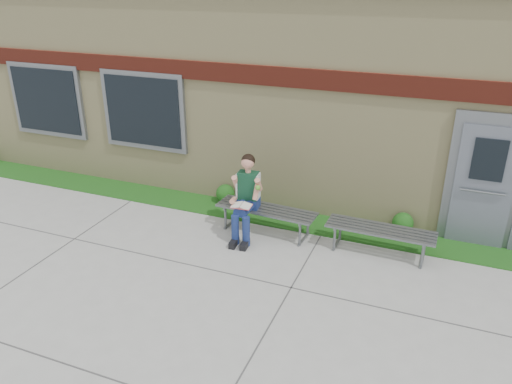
% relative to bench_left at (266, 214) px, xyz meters
% --- Properties ---
extents(ground, '(80.00, 80.00, 0.00)m').
position_rel_bench_left_xyz_m(ground, '(-0.04, -2.00, -0.36)').
color(ground, '#9E9E99').
rests_on(ground, ground).
extents(grass_strip, '(16.00, 0.80, 0.02)m').
position_rel_bench_left_xyz_m(grass_strip, '(-0.04, 0.60, -0.35)').
color(grass_strip, '#175115').
rests_on(grass_strip, ground).
extents(school_building, '(16.20, 6.22, 4.20)m').
position_rel_bench_left_xyz_m(school_building, '(-0.04, 3.99, 1.74)').
color(school_building, beige).
rests_on(school_building, ground).
extents(bench_left, '(1.83, 0.62, 0.47)m').
position_rel_bench_left_xyz_m(bench_left, '(0.00, 0.00, 0.00)').
color(bench_left, slate).
rests_on(bench_left, ground).
extents(bench_right, '(1.78, 0.53, 0.46)m').
position_rel_bench_left_xyz_m(bench_right, '(2.00, 0.00, -0.01)').
color(bench_right, slate).
rests_on(bench_right, ground).
extents(girl, '(0.56, 0.91, 1.47)m').
position_rel_bench_left_xyz_m(girl, '(-0.29, -0.22, 0.39)').
color(girl, navy).
rests_on(girl, ground).
extents(shrub_mid, '(0.37, 0.37, 0.37)m').
position_rel_bench_left_xyz_m(shrub_mid, '(-1.20, 0.85, -0.15)').
color(shrub_mid, '#175115').
rests_on(shrub_mid, grass_strip).
extents(shrub_east, '(0.37, 0.37, 0.37)m').
position_rel_bench_left_xyz_m(shrub_east, '(2.28, 0.85, -0.15)').
color(shrub_east, '#175115').
rests_on(shrub_east, grass_strip).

